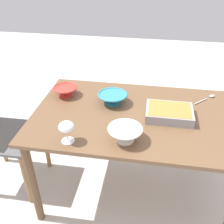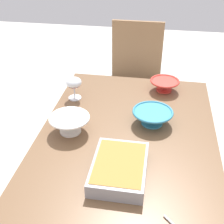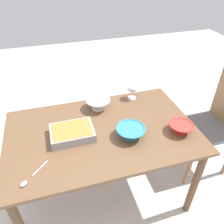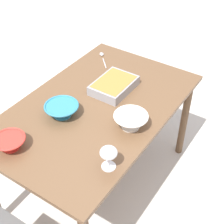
{
  "view_description": "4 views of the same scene",
  "coord_description": "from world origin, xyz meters",
  "px_view_note": "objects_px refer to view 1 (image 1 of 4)",
  "views": [
    {
      "loc": [
        0.07,
        -1.41,
        1.66
      ],
      "look_at": [
        -0.15,
        -0.08,
        0.78
      ],
      "focal_mm": 41.12,
      "sensor_mm": 36.0,
      "label": 1
    },
    {
      "loc": [
        1.11,
        0.12,
        1.62
      ],
      "look_at": [
        -0.1,
        -0.08,
        0.82
      ],
      "focal_mm": 48.8,
      "sensor_mm": 36.0,
      "label": 2
    },
    {
      "loc": [
        0.27,
        1.19,
        1.79
      ],
      "look_at": [
        -0.12,
        -0.16,
        0.75
      ],
      "focal_mm": 35.85,
      "sensor_mm": 36.0,
      "label": 3
    },
    {
      "loc": [
        -1.29,
        -0.98,
        2.02
      ],
      "look_at": [
        -0.07,
        -0.17,
        0.81
      ],
      "focal_mm": 54.12,
      "sensor_mm": 36.0,
      "label": 4
    }
  ],
  "objects_px": {
    "mixing_bowl": "(65,91)",
    "serving_spoon": "(209,98)",
    "serving_bowl": "(113,98)",
    "dining_table": "(135,125)",
    "wine_glass": "(66,128)",
    "small_bowl": "(125,133)",
    "casserole_dish": "(169,112)"
  },
  "relations": [
    {
      "from": "mixing_bowl",
      "to": "serving_spoon",
      "type": "relative_size",
      "value": 1.06
    },
    {
      "from": "small_bowl",
      "to": "serving_spoon",
      "type": "bearing_deg",
      "value": 46.49
    },
    {
      "from": "wine_glass",
      "to": "serving_spoon",
      "type": "relative_size",
      "value": 0.8
    },
    {
      "from": "casserole_dish",
      "to": "serving_bowl",
      "type": "bearing_deg",
      "value": 163.84
    },
    {
      "from": "mixing_bowl",
      "to": "small_bowl",
      "type": "relative_size",
      "value": 0.88
    },
    {
      "from": "casserole_dish",
      "to": "serving_bowl",
      "type": "relative_size",
      "value": 1.44
    },
    {
      "from": "casserole_dish",
      "to": "mixing_bowl",
      "type": "bearing_deg",
      "value": 167.5
    },
    {
      "from": "serving_bowl",
      "to": "serving_spoon",
      "type": "height_order",
      "value": "serving_bowl"
    },
    {
      "from": "mixing_bowl",
      "to": "serving_bowl",
      "type": "relative_size",
      "value": 0.85
    },
    {
      "from": "mixing_bowl",
      "to": "small_bowl",
      "type": "xyz_separation_m",
      "value": [
        0.49,
        -0.44,
        0.01
      ]
    },
    {
      "from": "small_bowl",
      "to": "serving_spoon",
      "type": "xyz_separation_m",
      "value": [
        0.54,
        0.57,
        -0.04
      ]
    },
    {
      "from": "dining_table",
      "to": "wine_glass",
      "type": "xyz_separation_m",
      "value": [
        -0.36,
        -0.34,
        0.19
      ]
    },
    {
      "from": "casserole_dish",
      "to": "mixing_bowl",
      "type": "height_order",
      "value": "mixing_bowl"
    },
    {
      "from": "dining_table",
      "to": "small_bowl",
      "type": "height_order",
      "value": "small_bowl"
    },
    {
      "from": "dining_table",
      "to": "mixing_bowl",
      "type": "relative_size",
      "value": 7.76
    },
    {
      "from": "dining_table",
      "to": "casserole_dish",
      "type": "height_order",
      "value": "casserole_dish"
    },
    {
      "from": "dining_table",
      "to": "wine_glass",
      "type": "relative_size",
      "value": 10.26
    },
    {
      "from": "dining_table",
      "to": "serving_spoon",
      "type": "bearing_deg",
      "value": 30.28
    },
    {
      "from": "mixing_bowl",
      "to": "small_bowl",
      "type": "distance_m",
      "value": 0.66
    },
    {
      "from": "serving_bowl",
      "to": "serving_spoon",
      "type": "xyz_separation_m",
      "value": [
        0.68,
        0.18,
        -0.04
      ]
    },
    {
      "from": "casserole_dish",
      "to": "serving_spoon",
      "type": "distance_m",
      "value": 0.41
    },
    {
      "from": "mixing_bowl",
      "to": "dining_table",
      "type": "bearing_deg",
      "value": -17.29
    },
    {
      "from": "wine_glass",
      "to": "serving_bowl",
      "type": "xyz_separation_m",
      "value": [
        0.18,
        0.45,
        -0.05
      ]
    },
    {
      "from": "wine_glass",
      "to": "casserole_dish",
      "type": "height_order",
      "value": "wine_glass"
    },
    {
      "from": "casserole_dish",
      "to": "small_bowl",
      "type": "height_order",
      "value": "small_bowl"
    },
    {
      "from": "dining_table",
      "to": "serving_bowl",
      "type": "bearing_deg",
      "value": 147.22
    },
    {
      "from": "wine_glass",
      "to": "casserole_dish",
      "type": "xyz_separation_m",
      "value": [
        0.57,
        0.34,
        -0.06
      ]
    },
    {
      "from": "small_bowl",
      "to": "serving_spoon",
      "type": "height_order",
      "value": "small_bowl"
    },
    {
      "from": "dining_table",
      "to": "mixing_bowl",
      "type": "bearing_deg",
      "value": 162.71
    },
    {
      "from": "small_bowl",
      "to": "casserole_dish",
      "type": "bearing_deg",
      "value": 48.09
    },
    {
      "from": "mixing_bowl",
      "to": "serving_spoon",
      "type": "distance_m",
      "value": 1.04
    },
    {
      "from": "casserole_dish",
      "to": "mixing_bowl",
      "type": "distance_m",
      "value": 0.76
    }
  ]
}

